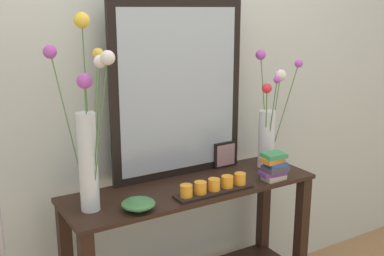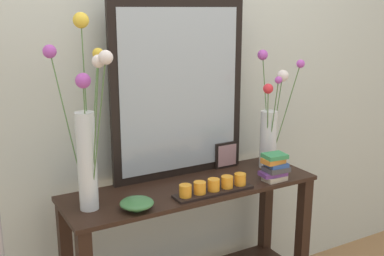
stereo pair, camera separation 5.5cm
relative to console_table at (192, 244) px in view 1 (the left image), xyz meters
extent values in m
cube|color=beige|center=(0.00, 0.32, 0.85)|extent=(6.40, 0.08, 2.70)
cube|color=black|center=(0.00, 0.00, 0.30)|extent=(1.24, 0.39, 0.02)
cube|color=black|center=(0.58, -0.16, -0.11)|extent=(0.06, 0.06, 0.79)
cube|color=black|center=(0.58, 0.16, -0.11)|extent=(0.06, 0.06, 0.79)
cube|color=black|center=(0.02, 0.17, 0.74)|extent=(0.71, 0.03, 0.87)
cube|color=#9EADB7|center=(0.02, 0.15, 0.74)|extent=(0.63, 0.00, 0.79)
cylinder|color=silver|center=(-0.51, -0.02, 0.52)|extent=(0.08, 0.08, 0.42)
cylinder|color=#4C753D|center=(-0.48, -0.06, 0.63)|extent=(0.04, 0.07, 0.61)
sphere|color=silver|center=(-0.47, -0.10, 0.94)|extent=(0.05, 0.05, 0.05)
cylinder|color=#4C753D|center=(-0.48, -0.09, 0.64)|extent=(0.06, 0.11, 0.63)
sphere|color=silver|center=(-0.45, -0.14, 0.96)|extent=(0.06, 0.06, 0.06)
cylinder|color=#4C753D|center=(-0.45, 0.05, 0.64)|extent=(0.11, 0.12, 0.62)
sphere|color=yellow|center=(-0.40, 0.11, 0.95)|extent=(0.05, 0.05, 0.05)
cylinder|color=#4C753D|center=(-0.49, 0.00, 0.71)|extent=(0.01, 0.04, 0.76)
sphere|color=yellow|center=(-0.49, 0.02, 1.09)|extent=(0.06, 0.06, 0.06)
cylinder|color=#4C753D|center=(-0.56, 0.04, 0.65)|extent=(0.08, 0.14, 0.64)
sphere|color=#B24CB7|center=(-0.60, 0.10, 0.97)|extent=(0.06, 0.06, 0.06)
cylinder|color=#4C753D|center=(-0.51, -0.04, 0.60)|extent=(0.01, 0.03, 0.53)
sphere|color=#B24CB7|center=(-0.52, -0.06, 0.86)|extent=(0.06, 0.06, 0.06)
cylinder|color=silver|center=(0.49, 0.04, 0.46)|extent=(0.09, 0.09, 0.31)
cylinder|color=#4C753D|center=(0.49, 0.07, 0.61)|extent=(0.03, 0.07, 0.57)
sphere|color=#B24CB7|center=(0.48, 0.11, 0.90)|extent=(0.05, 0.05, 0.05)
cylinder|color=#4C753D|center=(0.47, -0.01, 0.56)|extent=(0.02, 0.08, 0.46)
sphere|color=#B24CB7|center=(0.46, -0.05, 0.79)|extent=(0.04, 0.04, 0.04)
cylinder|color=#4C753D|center=(0.54, -0.02, 0.60)|extent=(0.08, 0.12, 0.54)
sphere|color=#B24CB7|center=(0.57, -0.08, 0.87)|extent=(0.04, 0.04, 0.04)
cylinder|color=#4C753D|center=(0.53, 0.04, 0.56)|extent=(0.07, 0.01, 0.47)
sphere|color=silver|center=(0.56, 0.04, 0.79)|extent=(0.06, 0.06, 0.06)
cylinder|color=#4C753D|center=(0.45, 0.01, 0.54)|extent=(0.08, 0.08, 0.42)
sphere|color=red|center=(0.42, -0.03, 0.75)|extent=(0.05, 0.05, 0.05)
cube|color=black|center=(0.04, -0.13, 0.31)|extent=(0.39, 0.09, 0.01)
cylinder|color=orange|center=(-0.11, -0.13, 0.35)|extent=(0.06, 0.06, 0.05)
cylinder|color=orange|center=(-0.03, -0.13, 0.35)|extent=(0.06, 0.06, 0.05)
cylinder|color=orange|center=(0.04, -0.13, 0.35)|extent=(0.06, 0.06, 0.05)
cylinder|color=orange|center=(0.12, -0.13, 0.35)|extent=(0.06, 0.06, 0.05)
cylinder|color=orange|center=(0.19, -0.13, 0.35)|extent=(0.06, 0.06, 0.05)
cube|color=black|center=(0.29, 0.14, 0.38)|extent=(0.14, 0.01, 0.14)
cube|color=#AB8085|center=(0.29, 0.13, 0.38)|extent=(0.11, 0.00, 0.11)
cylinder|color=#38703D|center=(-0.34, -0.13, 0.31)|extent=(0.06, 0.06, 0.01)
ellipsoid|color=#38703D|center=(-0.34, -0.13, 0.34)|extent=(0.14, 0.14, 0.04)
cube|color=#B2A893|center=(0.39, -0.14, 0.32)|extent=(0.12, 0.08, 0.02)
cube|color=#663884|center=(0.38, -0.13, 0.34)|extent=(0.13, 0.09, 0.02)
cube|color=#424247|center=(0.40, -0.14, 0.37)|extent=(0.12, 0.09, 0.02)
cube|color=#2D519E|center=(0.40, -0.14, 0.39)|extent=(0.10, 0.09, 0.02)
cube|color=orange|center=(0.38, -0.13, 0.41)|extent=(0.11, 0.08, 0.02)
cube|color=#388E56|center=(0.39, -0.13, 0.43)|extent=(0.11, 0.10, 0.02)
camera|label=1|loc=(-1.08, -1.81, 1.13)|focal=43.82mm
camera|label=2|loc=(-1.03, -1.84, 1.13)|focal=43.82mm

